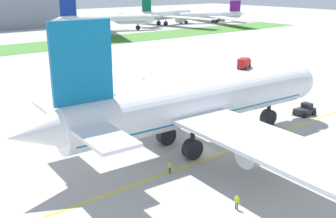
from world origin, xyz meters
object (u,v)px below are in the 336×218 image
object	(u,v)px
parked_airliner_far_outer	(211,15)
pushback_tug	(305,110)
ground_crew_wingwalker_port	(237,201)
parked_airliner_far_right	(165,15)
airliner_foreground	(194,105)
ground_crew_marshaller_front	(170,165)
service_truck_baggage_loader	(131,86)
service_truck_fuel_bowser	(244,63)
parked_airliner_far_centre	(104,20)

from	to	relation	value
parked_airliner_far_outer	pushback_tug	bearing A→B (deg)	-128.76
ground_crew_wingwalker_port	parked_airliner_far_right	bearing A→B (deg)	54.24
airliner_foreground	ground_crew_wingwalker_port	size ratio (longest dim) A/B	48.74
pushback_tug	parked_airliner_far_right	distance (m)	159.95
ground_crew_marshaller_front	service_truck_baggage_loader	bearing A→B (deg)	63.70
ground_crew_wingwalker_port	service_truck_fuel_bowser	bearing A→B (deg)	40.70
service_truck_baggage_loader	parked_airliner_far_centre	size ratio (longest dim) A/B	0.08
airliner_foreground	parked_airliner_far_centre	size ratio (longest dim) A/B	1.00
airliner_foreground	service_truck_baggage_loader	xyz separation A→B (m)	(9.37, 30.32, -4.84)
pushback_tug	ground_crew_marshaller_front	world-z (taller)	pushback_tug
ground_crew_marshaller_front	parked_airliner_far_outer	world-z (taller)	parked_airliner_far_outer
ground_crew_wingwalker_port	service_truck_fuel_bowser	world-z (taller)	service_truck_fuel_bowser
ground_crew_wingwalker_port	ground_crew_marshaller_front	xyz separation A→B (m)	(-0.26, 10.82, 0.09)
ground_crew_marshaller_front	parked_airliner_far_outer	distance (m)	196.38
pushback_tug	service_truck_baggage_loader	distance (m)	35.67
service_truck_baggage_loader	parked_airliner_far_right	xyz separation A→B (m)	(93.66, 107.97, 4.05)
ground_crew_wingwalker_port	parked_airliner_far_outer	bearing A→B (deg)	46.42
service_truck_fuel_bowser	parked_airliner_far_right	size ratio (longest dim) A/B	0.08
service_truck_baggage_loader	parked_airliner_far_centre	bearing A→B (deg)	62.83
airliner_foreground	service_truck_baggage_loader	world-z (taller)	airliner_foreground
pushback_tug	service_truck_baggage_loader	xyz separation A→B (m)	(-16.09, 31.83, 0.56)
pushback_tug	ground_crew_marshaller_front	xyz separation A→B (m)	(-33.26, -2.91, 0.09)
service_truck_fuel_bowser	parked_airliner_far_right	world-z (taller)	parked_airliner_far_right
airliner_foreground	service_truck_fuel_bowser	world-z (taller)	airliner_foreground
parked_airliner_far_centre	parked_airliner_far_outer	xyz separation A→B (m)	(70.21, -1.96, -1.00)
service_truck_fuel_bowser	parked_airliner_far_centre	xyz separation A→B (m)	(14.62, 101.73, 3.72)
ground_crew_marshaller_front	parked_airliner_far_right	world-z (taller)	parked_airliner_far_right
service_truck_fuel_bowser	airliner_foreground	bearing A→B (deg)	-145.85
pushback_tug	service_truck_baggage_loader	size ratio (longest dim) A/B	0.87
ground_crew_wingwalker_port	parked_airliner_far_right	size ratio (longest dim) A/B	0.02
ground_crew_wingwalker_port	parked_airliner_far_centre	xyz separation A→B (m)	(70.33, 149.64, 4.28)
pushback_tug	service_truck_fuel_bowser	size ratio (longest dim) A/B	0.95
parked_airliner_far_right	pushback_tug	bearing A→B (deg)	-119.02
service_truck_fuel_bowser	parked_airliner_far_right	bearing A→B (deg)	62.55
pushback_tug	ground_crew_marshaller_front	bearing A→B (deg)	-174.99
service_truck_fuel_bowser	parked_airliner_far_right	xyz separation A→B (m)	(54.87, 105.62, 4.04)
service_truck_baggage_loader	service_truck_fuel_bowser	size ratio (longest dim) A/B	1.10
ground_crew_marshaller_front	parked_airliner_far_right	distance (m)	180.75
airliner_foreground	pushback_tug	world-z (taller)	airliner_foreground
service_truck_baggage_loader	parked_airliner_far_right	distance (m)	142.99
airliner_foreground	service_truck_fuel_bowser	xyz separation A→B (m)	(48.16, 32.67, -4.84)
airliner_foreground	parked_airliner_far_centre	xyz separation A→B (m)	(62.78, 134.40, -1.12)
pushback_tug	service_truck_baggage_loader	bearing A→B (deg)	116.82
ground_crew_marshaller_front	parked_airliner_far_right	xyz separation A→B (m)	(110.83, 142.72, 4.51)
pushback_tug	service_truck_fuel_bowser	distance (m)	41.03
ground_crew_marshaller_front	service_truck_fuel_bowser	xyz separation A→B (m)	(55.96, 37.09, 0.47)
ground_crew_wingwalker_port	parked_airliner_far_right	distance (m)	189.26
pushback_tug	parked_airliner_far_centre	distance (m)	141.01
parked_airliner_far_right	parked_airliner_far_outer	world-z (taller)	parked_airliner_far_right
parked_airliner_far_centre	ground_crew_marshaller_front	bearing A→B (deg)	-116.95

